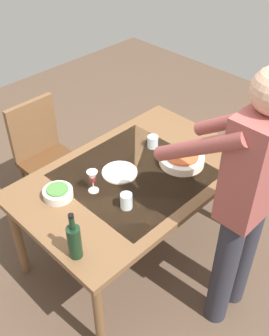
# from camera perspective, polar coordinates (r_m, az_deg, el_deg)

# --- Properties ---
(ground_plane) EXTENTS (6.00, 6.00, 0.00)m
(ground_plane) POSITION_cam_1_polar(r_m,az_deg,el_deg) (3.11, -0.00, -11.16)
(ground_plane) COLOR brown
(dining_table) EXTENTS (1.52, 0.96, 0.72)m
(dining_table) POSITION_cam_1_polar(r_m,az_deg,el_deg) (2.64, -0.00, -2.02)
(dining_table) COLOR brown
(dining_table) RESTS_ON ground_plane
(chair_near) EXTENTS (0.40, 0.40, 0.91)m
(chair_near) POSITION_cam_1_polar(r_m,az_deg,el_deg) (3.19, -12.79, 2.36)
(chair_near) COLOR #523019
(chair_near) RESTS_ON ground_plane
(person_server) EXTENTS (0.42, 0.61, 1.69)m
(person_server) POSITION_cam_1_polar(r_m,az_deg,el_deg) (2.16, 15.57, -3.88)
(person_server) COLOR #2D2D38
(person_server) RESTS_ON ground_plane
(wine_bottle) EXTENTS (0.07, 0.07, 0.30)m
(wine_bottle) POSITION_cam_1_polar(r_m,az_deg,el_deg) (2.07, -8.52, -10.18)
(wine_bottle) COLOR black
(wine_bottle) RESTS_ON dining_table
(wine_glass_left) EXTENTS (0.07, 0.07, 0.15)m
(wine_glass_left) POSITION_cam_1_polar(r_m,az_deg,el_deg) (2.42, -5.97, -1.38)
(wine_glass_left) COLOR white
(wine_glass_left) RESTS_ON dining_table
(water_cup_near_left) EXTENTS (0.07, 0.07, 0.10)m
(water_cup_near_left) POSITION_cam_1_polar(r_m,az_deg,el_deg) (2.33, -1.17, -4.69)
(water_cup_near_left) COLOR silver
(water_cup_near_left) RESTS_ON dining_table
(water_cup_near_right) EXTENTS (0.08, 0.08, 0.09)m
(water_cup_near_right) POSITION_cam_1_polar(r_m,az_deg,el_deg) (2.81, 2.60, 3.75)
(water_cup_near_right) COLOR silver
(water_cup_near_right) RESTS_ON dining_table
(serving_bowl_pasta) EXTENTS (0.30, 0.30, 0.07)m
(serving_bowl_pasta) POSITION_cam_1_polar(r_m,az_deg,el_deg) (2.68, 6.72, 1.28)
(serving_bowl_pasta) COLOR silver
(serving_bowl_pasta) RESTS_ON dining_table
(side_bowl_salad) EXTENTS (0.18, 0.18, 0.07)m
(side_bowl_salad) POSITION_cam_1_polar(r_m,az_deg,el_deg) (2.45, -10.80, -3.46)
(side_bowl_salad) COLOR silver
(side_bowl_salad) RESTS_ON dining_table
(dinner_plate_near) EXTENTS (0.23, 0.23, 0.01)m
(dinner_plate_near) POSITION_cam_1_polar(r_m,az_deg,el_deg) (2.60, -2.13, -0.61)
(dinner_plate_near) COLOR silver
(dinner_plate_near) RESTS_ON dining_table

